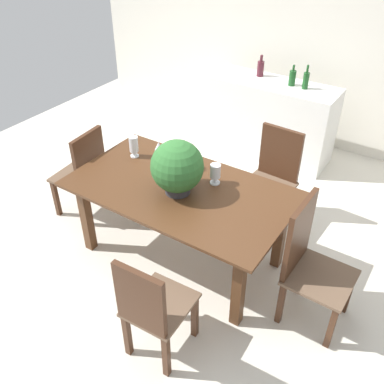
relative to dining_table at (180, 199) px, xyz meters
The scene contains 16 objects.
ground_plane 0.68m from the dining_table, 90.00° to the left, with size 7.04×7.04×0.00m, color silver.
back_wall 2.90m from the dining_table, 90.00° to the left, with size 6.40×0.10×2.60m, color silver.
dining_table is the anchor object (origin of this frame).
chair_near_right 1.05m from the dining_table, 66.13° to the right, with size 0.43×0.47×0.93m.
chair_far_right 1.06m from the dining_table, 66.31° to the left, with size 0.48×0.50×0.97m.
chair_head_end 1.17m from the dining_table, behind, with size 0.45×0.48×0.95m.
chair_foot_end 1.14m from the dining_table, ahead, with size 0.48×0.48×1.04m.
flower_centerpiece 0.36m from the dining_table, 75.00° to the right, with size 0.43×0.43×0.46m.
crystal_vase_left 0.71m from the dining_table, 163.70° to the left, with size 0.08×0.08×0.20m.
crystal_vase_center_near 0.38m from the dining_table, 46.91° to the left, with size 0.09×0.09×0.18m.
crystal_vase_right 0.39m from the dining_table, 122.59° to the left, with size 0.11×0.11×0.19m.
wine_glass 0.58m from the dining_table, 145.96° to the left, with size 0.07×0.07×0.16m.
kitchen_counter 2.18m from the dining_table, 93.89° to the left, with size 1.49×0.54×0.94m, color silver.
wine_bottle_clear 2.34m from the dining_table, 99.97° to the left, with size 0.08×0.08×0.25m.
wine_bottle_dark 2.23m from the dining_table, 89.08° to the left, with size 0.08×0.08×0.24m.
wine_bottle_tall 2.23m from the dining_table, 84.78° to the left, with size 0.07×0.07×0.27m.
Camera 1 is at (1.69, -2.61, 2.79)m, focal length 40.18 mm.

